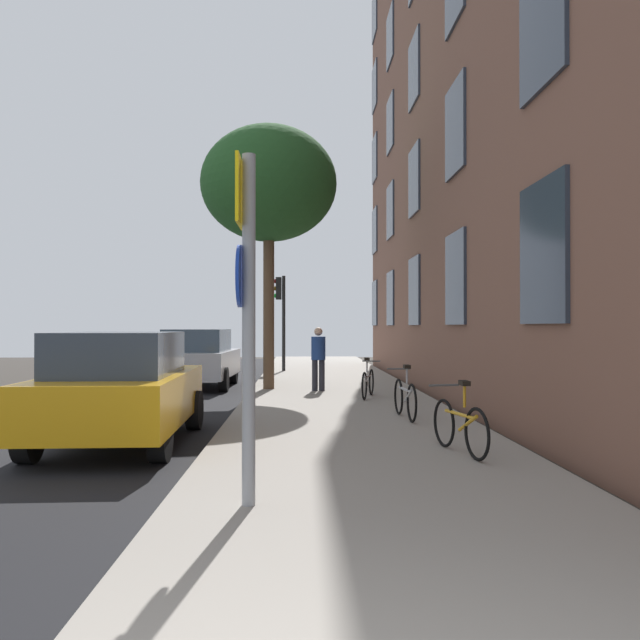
# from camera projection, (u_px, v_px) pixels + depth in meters

# --- Properties ---
(ground_plane) EXTENTS (41.80, 41.80, 0.00)m
(ground_plane) POSITION_uv_depth(u_px,v_px,m) (192.00, 396.00, 16.68)
(ground_plane) COLOR #332D28
(road_asphalt) EXTENTS (7.00, 38.00, 0.01)m
(road_asphalt) POSITION_uv_depth(u_px,v_px,m) (106.00, 396.00, 16.62)
(road_asphalt) COLOR black
(road_asphalt) RESTS_ON ground
(sidewalk) EXTENTS (4.20, 38.00, 0.12)m
(sidewalk) POSITION_uv_depth(u_px,v_px,m) (334.00, 393.00, 16.78)
(sidewalk) COLOR gray
(sidewalk) RESTS_ON ground
(sign_post) EXTENTS (0.16, 0.60, 3.14)m
(sign_post) POSITION_uv_depth(u_px,v_px,m) (246.00, 299.00, 6.08)
(sign_post) COLOR gray
(sign_post) RESTS_ON sidewalk
(traffic_light) EXTENTS (0.43, 0.24, 3.40)m
(traffic_light) POSITION_uv_depth(u_px,v_px,m) (281.00, 306.00, 24.33)
(traffic_light) COLOR black
(traffic_light) RESTS_ON sidewalk
(tree_near) EXTENTS (3.48, 3.48, 6.72)m
(tree_near) POSITION_uv_depth(u_px,v_px,m) (269.00, 185.00, 17.37)
(tree_near) COLOR brown
(tree_near) RESTS_ON sidewalk
(bicycle_0) EXTENTS (0.49, 1.56, 0.93)m
(bicycle_0) POSITION_uv_depth(u_px,v_px,m) (460.00, 425.00, 8.50)
(bicycle_0) COLOR black
(bicycle_0) RESTS_ON sidewalk
(bicycle_1) EXTENTS (0.42, 1.69, 0.94)m
(bicycle_1) POSITION_uv_depth(u_px,v_px,m) (405.00, 397.00, 11.75)
(bicycle_1) COLOR black
(bicycle_1) RESTS_ON sidewalk
(bicycle_2) EXTENTS (0.56, 1.61, 0.90)m
(bicycle_2) POSITION_uv_depth(u_px,v_px,m) (368.00, 382.00, 15.19)
(bicycle_2) COLOR black
(bicycle_2) RESTS_ON sidewalk
(pedestrian_0) EXTENTS (0.38, 0.38, 1.57)m
(pedestrian_0) POSITION_uv_depth(u_px,v_px,m) (318.00, 355.00, 16.78)
(pedestrian_0) COLOR #26262D
(pedestrian_0) RESTS_ON sidewalk
(car_0) EXTENTS (1.93, 4.32, 1.62)m
(car_0) POSITION_uv_depth(u_px,v_px,m) (122.00, 387.00, 9.78)
(car_0) COLOR orange
(car_0) RESTS_ON road_asphalt
(car_1) EXTENTS (1.96, 4.09, 1.62)m
(car_1) POSITION_uv_depth(u_px,v_px,m) (198.00, 358.00, 18.82)
(car_1) COLOR #B7B7BC
(car_1) RESTS_ON road_asphalt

